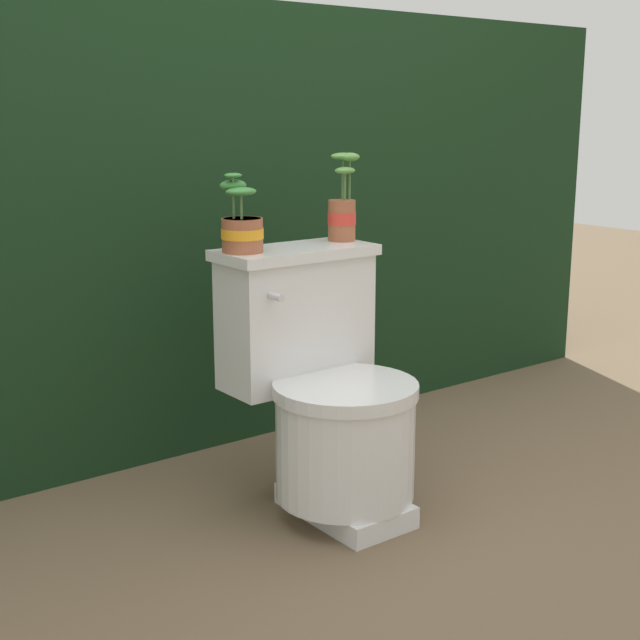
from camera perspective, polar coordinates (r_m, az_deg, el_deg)
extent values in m
plane|color=brown|center=(2.58, 2.81, -12.10)|extent=(12.00, 12.00, 0.00)
cube|color=black|center=(3.29, -9.78, 6.42)|extent=(3.56, 0.88, 1.45)
cube|color=silver|center=(2.54, 1.59, -11.74)|extent=(0.22, 0.37, 0.06)
cylinder|color=silver|center=(2.47, 1.62, -8.06)|extent=(0.38, 0.38, 0.29)
cylinder|color=silver|center=(2.41, 1.64, -4.46)|extent=(0.40, 0.40, 0.04)
cube|color=silver|center=(2.55, -1.55, -0.08)|extent=(0.43, 0.19, 0.37)
cube|color=silver|center=(2.51, -1.58, 4.35)|extent=(0.46, 0.21, 0.03)
cylinder|color=silver|center=(2.34, -2.84, 1.49)|extent=(0.02, 0.05, 0.02)
cylinder|color=#9E5638|center=(2.42, -4.99, 5.43)|extent=(0.11, 0.11, 0.09)
cylinder|color=orange|center=(2.42, -4.99, 5.53)|extent=(0.12, 0.12, 0.03)
cylinder|color=#332319|center=(2.42, -5.01, 6.37)|extent=(0.10, 0.10, 0.01)
cylinder|color=#4C753D|center=(2.42, -5.56, 7.43)|extent=(0.01, 0.01, 0.08)
ellipsoid|color=#387F38|center=(2.42, -5.59, 8.56)|extent=(0.08, 0.05, 0.03)
cylinder|color=#4C753D|center=(2.39, -5.06, 7.23)|extent=(0.01, 0.01, 0.07)
ellipsoid|color=#387F38|center=(2.38, -5.08, 8.19)|extent=(0.09, 0.06, 0.02)
cylinder|color=#4C753D|center=(2.40, -5.57, 7.79)|extent=(0.01, 0.01, 0.11)
ellipsoid|color=#387F38|center=(2.40, -5.60, 9.20)|extent=(0.05, 0.04, 0.01)
cylinder|color=#9E5638|center=(2.63, 1.40, 6.39)|extent=(0.08, 0.08, 0.12)
cylinder|color=red|center=(2.63, 1.40, 6.52)|extent=(0.08, 0.08, 0.04)
cylinder|color=#332319|center=(2.62, 1.41, 7.55)|extent=(0.07, 0.07, 0.01)
cylinder|color=#4C753D|center=(2.64, 1.90, 8.97)|extent=(0.01, 0.01, 0.11)
ellipsoid|color=#569342|center=(2.64, 1.91, 10.38)|extent=(0.07, 0.05, 0.03)
cylinder|color=#4C753D|center=(2.61, 1.60, 8.53)|extent=(0.01, 0.01, 0.08)
ellipsoid|color=#569342|center=(2.61, 1.61, 9.54)|extent=(0.07, 0.05, 0.02)
cylinder|color=#4C753D|center=(2.64, 1.45, 9.02)|extent=(0.01, 0.01, 0.12)
ellipsoid|color=#569342|center=(2.64, 1.45, 10.44)|extent=(0.08, 0.05, 0.02)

